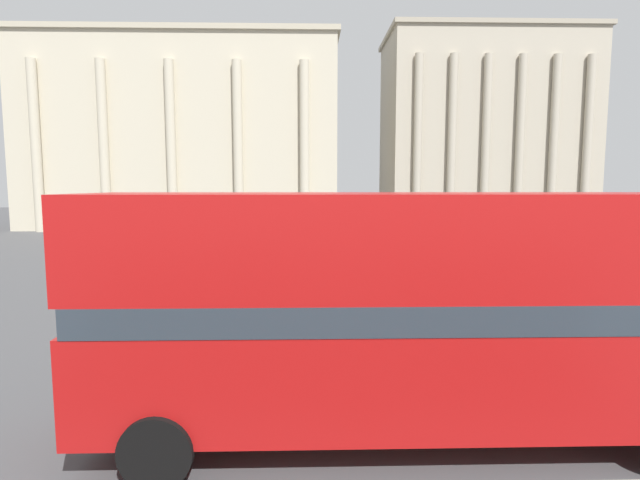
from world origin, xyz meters
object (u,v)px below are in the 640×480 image
plaza_building_right (483,130)px  pedestrian_grey (610,298)px  pedestrian_white (206,248)px  plaza_building_left (189,136)px  double_decker_bus (410,306)px  traffic_light_mid (259,236)px  pedestrian_red (436,269)px  traffic_light_near (194,251)px  traffic_light_far (327,223)px

plaza_building_right → pedestrian_grey: size_ratio=14.65×
pedestrian_grey → pedestrian_white: (-14.52, 11.69, 0.11)m
plaza_building_left → pedestrian_white: (7.37, -28.64, -8.57)m
double_decker_bus → traffic_light_mid: bearing=104.1°
plaza_building_left → pedestrian_red: size_ratio=19.93×
traffic_light_near → pedestrian_red: 11.39m
traffic_light_near → pedestrian_white: (-2.48, 13.85, -1.66)m
traffic_light_near → pedestrian_red: (8.16, 7.74, -1.79)m
traffic_light_near → pedestrian_grey: traffic_light_near is taller
double_decker_bus → pedestrian_grey: size_ratio=6.47×
traffic_light_near → traffic_light_mid: (0.96, 7.21, -0.34)m
double_decker_bus → pedestrian_white: 19.60m
double_decker_bus → pedestrian_red: (3.62, 12.14, -1.44)m
traffic_light_near → plaza_building_left: bearing=103.1°
traffic_light_mid → plaza_building_left: bearing=107.0°
traffic_light_near → double_decker_bus: bearing=-44.1°
traffic_light_far → pedestrian_grey: size_ratio=2.32×
double_decker_bus → plaza_building_left: plaza_building_left is taller
traffic_light_near → pedestrian_red: bearing=43.5°
traffic_light_mid → pedestrian_grey: size_ratio=2.21×
pedestrian_grey → plaza_building_right: bearing=-147.4°
plaza_building_right → pedestrian_red: plaza_building_right is taller
double_decker_bus → plaza_building_left: bearing=104.0°
double_decker_bus → pedestrian_white: bearing=108.0°
traffic_light_far → pedestrian_red: traffic_light_far is taller
traffic_light_far → pedestrian_red: (4.32, -4.56, -1.56)m
traffic_light_far → pedestrian_white: (-6.32, 1.55, -1.43)m
double_decker_bus → traffic_light_near: 6.33m
double_decker_bus → traffic_light_mid: (-3.58, 11.61, 0.01)m
traffic_light_far → pedestrian_red: bearing=-46.6°
plaza_building_right → traffic_light_far: 42.06m
plaza_building_right → pedestrian_white: 44.54m
traffic_light_far → traffic_light_near: bearing=-107.3°
pedestrian_grey → pedestrian_white: pedestrian_white is taller
plaza_building_right → traffic_light_mid: plaza_building_right is taller
plaza_building_left → pedestrian_white: plaza_building_left is taller
plaza_building_left → traffic_light_mid: size_ratio=8.82×
traffic_light_mid → pedestrian_grey: bearing=-24.5°
plaza_building_right → pedestrian_grey: plaza_building_right is taller
plaza_building_left → traffic_light_far: size_ratio=8.42×
pedestrian_grey → pedestrian_red: (-3.88, 5.58, -0.02)m
plaza_building_right → pedestrian_white: size_ratio=13.26×
traffic_light_near → pedestrian_white: size_ratio=2.31×
pedestrian_red → plaza_building_left: bearing=27.9°
plaza_building_right → traffic_light_near: bearing=-116.7°
plaza_building_left → traffic_light_mid: bearing=-73.0°
plaza_building_left → traffic_light_near: 44.16m
double_decker_bus → pedestrian_white: (-7.02, 18.25, -1.31)m
double_decker_bus → plaza_building_left: size_ratio=0.33×
plaza_building_left → pedestrian_red: (18.01, -34.75, -8.70)m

